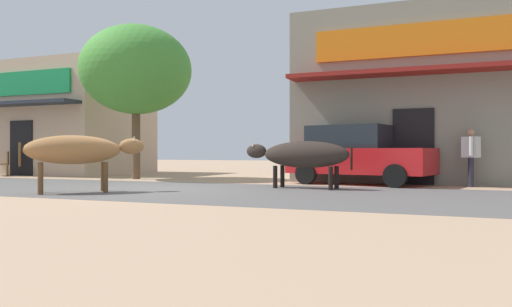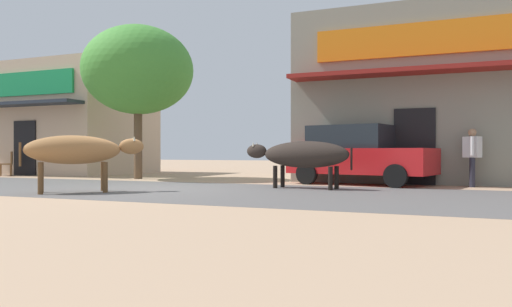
{
  "view_description": "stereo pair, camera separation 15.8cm",
  "coord_description": "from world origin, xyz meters",
  "px_view_note": "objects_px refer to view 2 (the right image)",
  "views": [
    {
      "loc": [
        7.07,
        -10.31,
        0.9
      ],
      "look_at": [
        2.36,
        1.34,
        0.86
      ],
      "focal_mm": 35.47,
      "sensor_mm": 36.0,
      "label": 1
    },
    {
      "loc": [
        7.22,
        -10.25,
        0.9
      ],
      "look_at": [
        2.36,
        1.34,
        0.86
      ],
      "focal_mm": 35.47,
      "sensor_mm": 36.0,
      "label": 2
    }
  ],
  "objects_px": {
    "roadside_tree": "(138,70)",
    "parked_hatchback_car": "(358,154)",
    "pedestrian_by_shop": "(472,153)",
    "cow_far_dark": "(303,155)",
    "cafe_chair_near_tree": "(8,162)",
    "cow_near_brown": "(76,150)"
  },
  "relations": [
    {
      "from": "cow_near_brown",
      "to": "cafe_chair_near_tree",
      "type": "bearing_deg",
      "value": 147.22
    },
    {
      "from": "pedestrian_by_shop",
      "to": "cafe_chair_near_tree",
      "type": "distance_m",
      "value": 16.05
    },
    {
      "from": "roadside_tree",
      "to": "parked_hatchback_car",
      "type": "distance_m",
      "value": 7.92
    },
    {
      "from": "parked_hatchback_car",
      "to": "cow_far_dark",
      "type": "bearing_deg",
      "value": -113.56
    },
    {
      "from": "parked_hatchback_car",
      "to": "cow_near_brown",
      "type": "bearing_deg",
      "value": -134.65
    },
    {
      "from": "roadside_tree",
      "to": "pedestrian_by_shop",
      "type": "bearing_deg",
      "value": 0.04
    },
    {
      "from": "cow_near_brown",
      "to": "cow_far_dark",
      "type": "distance_m",
      "value": 5.28
    },
    {
      "from": "cow_far_dark",
      "to": "pedestrian_by_shop",
      "type": "distance_m",
      "value": 4.45
    },
    {
      "from": "cow_far_dark",
      "to": "pedestrian_by_shop",
      "type": "xyz_separation_m",
      "value": [
        3.86,
        2.21,
        0.04
      ]
    },
    {
      "from": "roadside_tree",
      "to": "pedestrian_by_shop",
      "type": "distance_m",
      "value": 10.69
    },
    {
      "from": "parked_hatchback_car",
      "to": "pedestrian_by_shop",
      "type": "bearing_deg",
      "value": 1.3
    },
    {
      "from": "roadside_tree",
      "to": "parked_hatchback_car",
      "type": "height_order",
      "value": "roadside_tree"
    },
    {
      "from": "parked_hatchback_car",
      "to": "cafe_chair_near_tree",
      "type": "xyz_separation_m",
      "value": [
        -13.12,
        -0.16,
        -0.33
      ]
    },
    {
      "from": "roadside_tree",
      "to": "cow_far_dark",
      "type": "height_order",
      "value": "roadside_tree"
    },
    {
      "from": "cow_far_dark",
      "to": "parked_hatchback_car",
      "type": "bearing_deg",
      "value": 66.44
    },
    {
      "from": "cow_far_dark",
      "to": "pedestrian_by_shop",
      "type": "bearing_deg",
      "value": 29.85
    },
    {
      "from": "cafe_chair_near_tree",
      "to": "cow_far_dark",
      "type": "bearing_deg",
      "value": -9.27
    },
    {
      "from": "cow_far_dark",
      "to": "cow_near_brown",
      "type": "bearing_deg",
      "value": -143.85
    },
    {
      "from": "roadside_tree",
      "to": "cow_near_brown",
      "type": "xyz_separation_m",
      "value": [
        2.2,
        -5.32,
        -2.71
      ]
    },
    {
      "from": "parked_hatchback_car",
      "to": "pedestrian_by_shop",
      "type": "relative_size",
      "value": 2.75
    },
    {
      "from": "pedestrian_by_shop",
      "to": "cow_far_dark",
      "type": "bearing_deg",
      "value": -150.15
    },
    {
      "from": "cow_far_dark",
      "to": "pedestrian_by_shop",
      "type": "relative_size",
      "value": 1.89
    }
  ]
}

